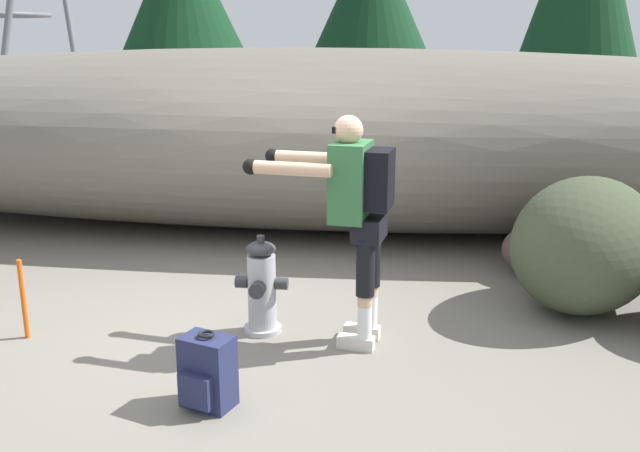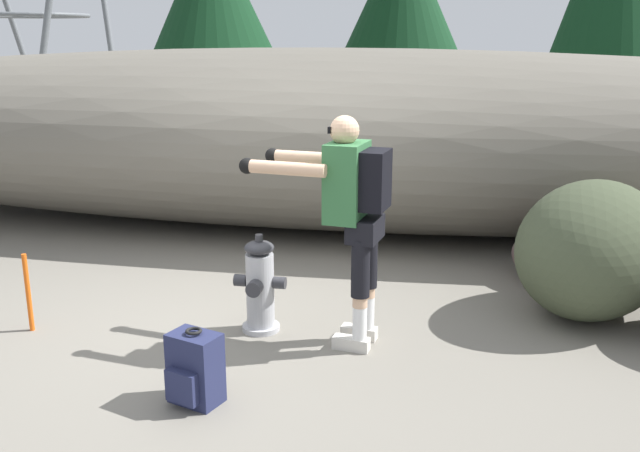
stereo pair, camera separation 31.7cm
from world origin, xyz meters
The scene contains 9 objects.
ground_plane centered at (0.00, 0.00, -0.02)m, with size 56.00×56.00×0.04m, color slate.
dirt_embankment centered at (0.00, 3.12, 1.00)m, with size 16.98×3.20×2.00m, color #666056.
fire_hydrant centered at (0.11, -0.02, 0.34)m, with size 0.39×0.34×0.75m.
utility_worker centered at (0.79, -0.12, 1.03)m, with size 1.02×0.62×1.63m.
spare_backpack centered at (0.01, -1.13, 0.22)m, with size 0.35×0.34×0.47m.
boulder_large centered at (2.56, 0.74, 0.54)m, with size 1.40×1.10×1.08m, color #3E4631.
boulder_small centered at (2.37, 1.48, 0.24)m, with size 0.75×0.61×0.48m, color #4E3A3A.
boulder_outlier centered at (3.01, 1.42, 0.30)m, with size 0.77×0.66×0.59m, color #414433.
survey_stake centered at (-1.58, -0.35, 0.30)m, with size 0.04×0.04×0.60m, color #E55914.
Camera 2 is at (1.47, -4.76, 2.16)m, focal length 39.59 mm.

